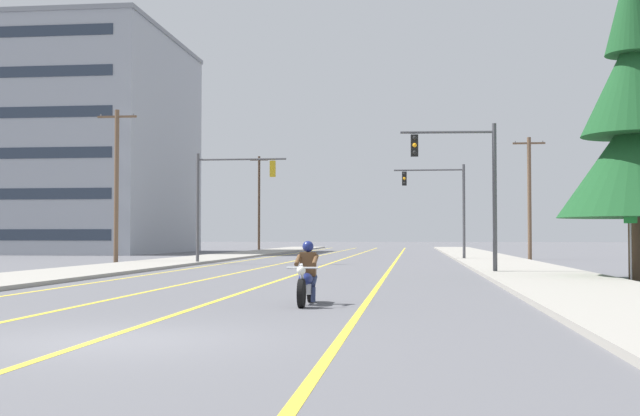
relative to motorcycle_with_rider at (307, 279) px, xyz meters
The scene contains 17 objects.
ground_plane 6.95m from the motorcycle_with_rider, 107.44° to the right, with size 400.00×400.00×0.00m, color #5B5B60.
lane_stripe_center 38.46m from the motorcycle_with_rider, 93.44° to the left, with size 0.16×100.00×0.01m, color yellow.
lane_stripe_left 38.72m from the motorcycle_with_rider, 97.46° to the left, with size 0.16×100.00×0.01m, color yellow.
lane_stripe_right 38.42m from the motorcycle_with_rider, 88.03° to the left, with size 0.16×100.00×0.01m, color yellow.
lane_stripe_far_left 39.27m from the motorcycle_with_rider, 102.10° to the left, with size 0.16×100.00×0.01m, color yellow.
sidewalk_kerb_right 34.18m from the motorcycle_with_rider, 77.71° to the left, with size 4.40×110.00×0.14m, color #9E998E.
sidewalk_kerb_left 35.30m from the motorcycle_with_rider, 108.89° to the left, with size 4.40×110.00×0.14m, color #9E998E.
motorcycle_with_rider is the anchor object (origin of this frame).
traffic_signal_near_right 16.30m from the motorcycle_with_rider, 72.98° to the left, with size 3.93×0.54×6.20m.
traffic_signal_near_left 27.31m from the motorcycle_with_rider, 107.44° to the left, with size 5.10×0.37×6.20m.
traffic_signal_mid_right 34.87m from the motorcycle_with_rider, 82.75° to the left, with size 4.57×0.37×6.20m.
utility_pole_left_near 30.76m from the motorcycle_with_rider, 118.73° to the left, with size 2.34×0.26×8.90m.
utility_pole_right_far 38.16m from the motorcycle_with_rider, 74.56° to the left, with size 2.13×0.26×8.15m.
utility_pole_left_far 70.02m from the motorcycle_with_rider, 101.80° to the left, with size 1.94×0.26×10.27m.
conifer_tree_right_verge_near 16.23m from the motorcycle_with_rider, 48.29° to the left, with size 5.45×5.45×12.00m.
apartment_building_far_left_block 62.85m from the motorcycle_with_rider, 118.53° to the left, with size 19.67×21.81×20.29m.
street_sign 13.93m from the motorcycle_with_rider, 45.65° to the left, with size 0.44×0.07×2.40m.
Camera 1 is at (4.51, -11.79, 1.58)m, focal length 45.49 mm.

